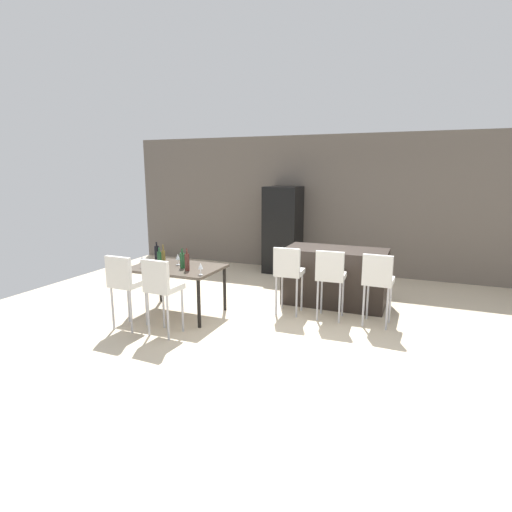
% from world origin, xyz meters
% --- Properties ---
extents(ground_plane, '(10.00, 10.00, 0.00)m').
position_xyz_m(ground_plane, '(0.00, 0.00, 0.00)').
color(ground_plane, beige).
extents(back_wall, '(10.00, 0.12, 2.90)m').
position_xyz_m(back_wall, '(0.00, 3.11, 1.45)').
color(back_wall, '#665B51').
rests_on(back_wall, ground_plane).
extents(kitchen_island, '(1.62, 0.81, 0.92)m').
position_xyz_m(kitchen_island, '(0.32, 0.91, 0.46)').
color(kitchen_island, black).
rests_on(kitchen_island, ground_plane).
extents(bar_chair_left, '(0.42, 0.42, 1.05)m').
position_xyz_m(bar_chair_left, '(-0.23, 0.12, 0.70)').
color(bar_chair_left, silver).
rests_on(bar_chair_left, ground_plane).
extents(bar_chair_middle, '(0.42, 0.42, 1.05)m').
position_xyz_m(bar_chair_middle, '(0.41, 0.12, 0.70)').
color(bar_chair_middle, silver).
rests_on(bar_chair_middle, ground_plane).
extents(bar_chair_right, '(0.42, 0.42, 1.05)m').
position_xyz_m(bar_chair_right, '(1.07, 0.12, 0.70)').
color(bar_chair_right, silver).
rests_on(bar_chair_right, ground_plane).
extents(dining_table, '(1.32, 0.92, 0.74)m').
position_xyz_m(dining_table, '(-1.81, -0.49, 0.67)').
color(dining_table, '#4C4238').
rests_on(dining_table, ground_plane).
extents(dining_chair_near, '(0.41, 0.41, 1.05)m').
position_xyz_m(dining_chair_near, '(-2.11, -1.31, 0.70)').
color(dining_chair_near, silver).
rests_on(dining_chair_near, ground_plane).
extents(dining_chair_far, '(0.42, 0.42, 1.05)m').
position_xyz_m(dining_chair_far, '(-1.51, -1.31, 0.70)').
color(dining_chair_far, silver).
rests_on(dining_chair_far, ground_plane).
extents(wine_bottle_inner, '(0.06, 0.06, 0.31)m').
position_xyz_m(wine_bottle_inner, '(-2.08, -0.43, 0.85)').
color(wine_bottle_inner, brown).
rests_on(wine_bottle_inner, dining_table).
extents(wine_bottle_corner, '(0.06, 0.06, 0.30)m').
position_xyz_m(wine_bottle_corner, '(-2.03, -0.61, 0.86)').
color(wine_bottle_corner, '#194723').
rests_on(wine_bottle_corner, dining_table).
extents(wine_bottle_far, '(0.07, 0.07, 0.33)m').
position_xyz_m(wine_bottle_far, '(-1.52, -0.65, 0.87)').
color(wine_bottle_far, '#471E19').
rests_on(wine_bottle_far, dining_table).
extents(wine_bottle_right, '(0.08, 0.08, 0.31)m').
position_xyz_m(wine_bottle_right, '(-2.33, -0.26, 0.87)').
color(wine_bottle_right, black).
rests_on(wine_bottle_right, dining_table).
extents(wine_bottle_end, '(0.08, 0.08, 0.30)m').
position_xyz_m(wine_bottle_end, '(-1.67, -0.54, 0.86)').
color(wine_bottle_end, '#194723').
rests_on(wine_bottle_end, dining_table).
extents(wine_glass_left, '(0.07, 0.07, 0.17)m').
position_xyz_m(wine_glass_left, '(-2.26, -0.72, 0.86)').
color(wine_glass_left, silver).
rests_on(wine_glass_left, dining_table).
extents(wine_glass_middle, '(0.07, 0.07, 0.17)m').
position_xyz_m(wine_glass_middle, '(-1.22, -0.78, 0.86)').
color(wine_glass_middle, silver).
rests_on(wine_glass_middle, dining_table).
extents(wine_glass_near, '(0.07, 0.07, 0.17)m').
position_xyz_m(wine_glass_near, '(-1.86, -0.38, 0.86)').
color(wine_glass_near, silver).
rests_on(wine_glass_near, dining_table).
extents(refrigerator, '(0.72, 0.68, 1.84)m').
position_xyz_m(refrigerator, '(-1.19, 2.67, 0.92)').
color(refrigerator, black).
rests_on(refrigerator, ground_plane).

